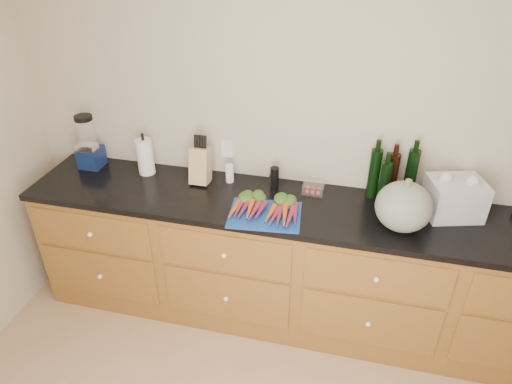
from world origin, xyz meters
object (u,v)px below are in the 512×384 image
(squash, at_px, (404,207))
(knife_block, at_px, (201,165))
(cutting_board, at_px, (265,215))
(blender_appliance, at_px, (89,145))
(carrots, at_px, (266,207))
(tomato_box, at_px, (313,188))
(paper_towel, at_px, (145,157))

(squash, relative_size, knife_block, 1.30)
(cutting_board, bearing_deg, blender_appliance, 166.55)
(cutting_board, height_order, knife_block, knife_block)
(squash, bearing_deg, blender_appliance, 173.23)
(cutting_board, distance_m, carrots, 0.05)
(blender_appliance, bearing_deg, carrots, -11.82)
(carrots, height_order, tomato_box, carrots)
(blender_appliance, distance_m, paper_towel, 0.42)
(carrots, bearing_deg, tomato_box, 49.85)
(paper_towel, relative_size, tomato_box, 1.88)
(carrots, relative_size, tomato_box, 3.11)
(squash, relative_size, tomato_box, 2.39)
(cutting_board, relative_size, paper_towel, 1.70)
(squash, xyz_separation_m, paper_towel, (-1.69, 0.25, -0.02))
(cutting_board, distance_m, paper_towel, 0.97)
(squash, relative_size, blender_appliance, 0.83)
(blender_appliance, relative_size, tomato_box, 2.88)
(cutting_board, height_order, blender_appliance, blender_appliance)
(paper_towel, bearing_deg, carrots, -17.12)
(blender_appliance, height_order, knife_block, blender_appliance)
(squash, bearing_deg, carrots, -177.95)
(carrots, xyz_separation_m, tomato_box, (0.24, 0.29, -0.00))
(cutting_board, bearing_deg, tomato_box, 53.44)
(squash, xyz_separation_m, knife_block, (-1.28, 0.23, -0.02))
(blender_appliance, height_order, tomato_box, blender_appliance)
(cutting_board, xyz_separation_m, carrots, (0.00, 0.04, 0.03))
(carrots, bearing_deg, paper_towel, 162.88)
(carrots, relative_size, squash, 1.31)
(cutting_board, bearing_deg, paper_towel, 160.61)
(blender_appliance, relative_size, knife_block, 1.58)
(carrots, height_order, paper_towel, paper_towel)
(knife_block, bearing_deg, squash, -10.25)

